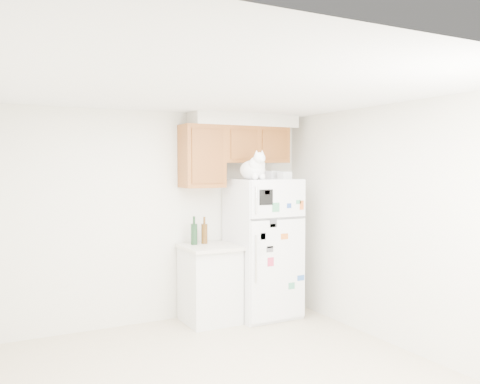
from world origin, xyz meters
TOP-DOWN VIEW (x-y plane):
  - ground_plane at (0.00, 0.00)m, footprint 3.80×4.00m
  - room_shell at (0.12, 0.24)m, footprint 3.84×4.04m
  - refrigerator at (1.22, 1.61)m, footprint 0.76×0.78m
  - base_counter at (0.53, 1.68)m, footprint 0.64×0.64m
  - cat at (0.99, 1.42)m, footprint 0.34×0.49m
  - storage_box_back at (1.38, 1.66)m, footprint 0.22×0.19m
  - storage_box_front at (1.46, 1.49)m, footprint 0.17×0.14m
  - bottle_green at (0.39, 1.81)m, footprint 0.08×0.08m
  - bottle_amber at (0.53, 1.83)m, footprint 0.08×0.08m

SIDE VIEW (x-z plane):
  - ground_plane at x=0.00m, z-range -0.01..0.00m
  - base_counter at x=0.53m, z-range 0.00..0.92m
  - refrigerator at x=1.22m, z-range 0.00..1.70m
  - bottle_amber at x=0.53m, z-range 0.92..1.25m
  - bottle_green at x=0.39m, z-range 0.92..1.26m
  - room_shell at x=0.12m, z-range 0.41..2.93m
  - storage_box_front at x=1.46m, z-range 1.70..1.79m
  - storage_box_back at x=1.38m, z-range 1.70..1.80m
  - cat at x=0.99m, z-range 1.66..2.00m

